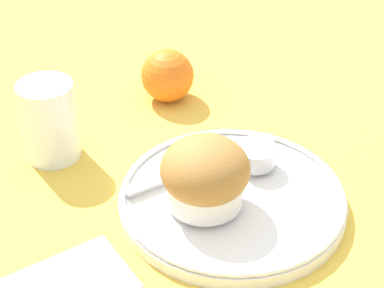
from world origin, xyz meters
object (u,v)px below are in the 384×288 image
Objects in this scene: butter_knife at (203,163)px; muffin at (205,175)px; orange_fruit at (167,75)px; juice_glass at (49,121)px.

muffin is at bearing -120.61° from butter_knife.
orange_fruit is (0.09, 0.22, -0.02)m from muffin.
muffin is at bearing -112.62° from orange_fruit.
butter_knife is at bearing -109.22° from orange_fruit.
juice_glass reaches higher than butter_knife.
orange_fruit is 0.19m from juice_glass.
orange_fruit is at bearing 11.04° from juice_glass.
muffin reaches higher than orange_fruit.
juice_glass reaches higher than orange_fruit.
juice_glass is (-0.12, 0.14, 0.03)m from butter_knife.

